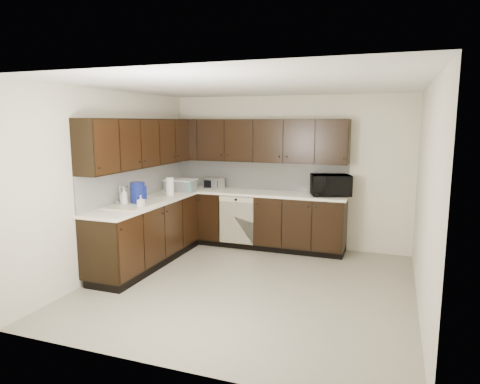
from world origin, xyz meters
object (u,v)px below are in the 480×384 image
Objects in this scene: toaster_oven at (214,183)px; sink at (134,210)px; storage_bin at (181,185)px; blue_pitcher at (138,193)px; microwave at (331,185)px.

sink is at bearing -84.19° from toaster_oven.
blue_pitcher reaches higher than storage_bin.
microwave reaches higher than sink.
storage_bin is (-0.44, -0.36, -0.01)m from toaster_oven.
storage_bin is 1.52× the size of blue_pitcher.
blue_pitcher is at bearing 87.10° from sink.
toaster_oven reaches higher than storage_bin.
microwave reaches higher than blue_pitcher.
sink is 1.39× the size of microwave.
sink is 1.37m from storage_bin.
blue_pitcher reaches higher than toaster_oven.
microwave is 2.92m from blue_pitcher.
storage_bin is 1.26m from blue_pitcher.
toaster_oven is 1.00× the size of blue_pitcher.
toaster_oven is 1.68m from blue_pitcher.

